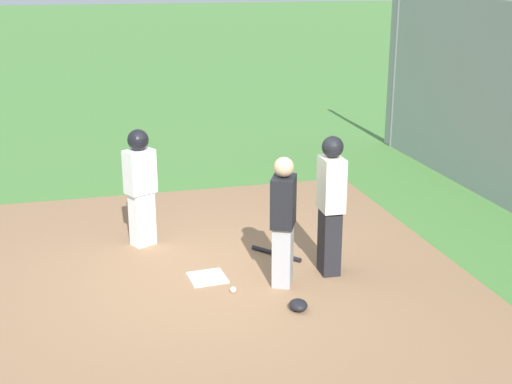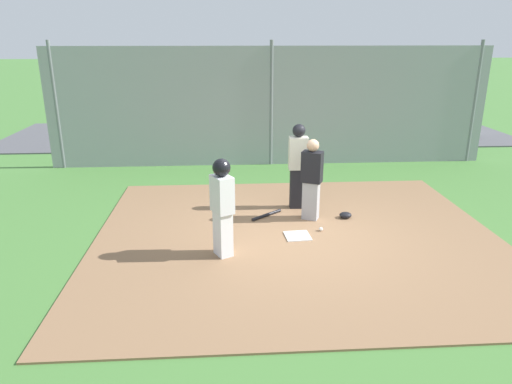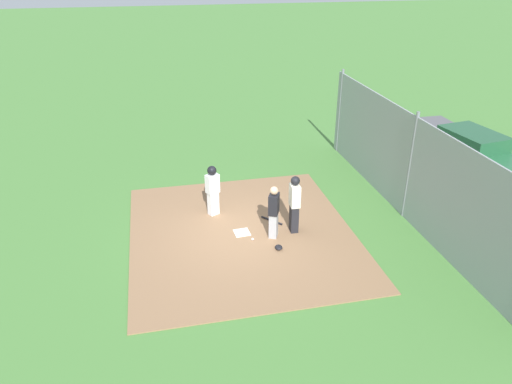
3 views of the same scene
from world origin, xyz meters
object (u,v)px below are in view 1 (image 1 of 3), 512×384
umpire (331,203)px  baseball_bat (276,254)px  runner (140,180)px  catcher_mask (298,305)px  home_plate (207,278)px  catcher (283,220)px  baseball (233,290)px

umpire → baseball_bat: size_ratio=2.28×
runner → baseball_bat: size_ratio=2.11×
runner → catcher_mask: bearing=4.5°
home_plate → umpire: umpire is taller
catcher → catcher_mask: bearing=113.1°
runner → baseball_bat: (-0.86, -1.66, -0.89)m
umpire → catcher: bearing=16.4°
baseball → catcher_mask: bearing=-135.1°
umpire → runner: size_ratio=1.08×
home_plate → runner: runner is taller
runner → home_plate: bearing=-1.0°
umpire → catcher_mask: 1.40m
baseball_bat → baseball: bearing=100.2°
baseball_bat → baseball: size_ratio=10.38×
umpire → catcher_mask: bearing=53.9°
catcher_mask → baseball: size_ratio=3.24×
catcher → baseball_bat: size_ratio=2.06×
home_plate → catcher_mask: size_ratio=1.83×
runner → baseball_bat: bearing=35.7°
home_plate → baseball_bat: (0.47, -1.02, 0.02)m
umpire → baseball_bat: umpire is taller
catcher_mask → baseball: bearing=44.9°
catcher → umpire: umpire is taller
baseball_bat → catcher_mask: 1.56m
baseball_bat → catcher: bearing=129.6°
home_plate → baseball_bat: bearing=-65.3°
umpire → baseball_bat: bearing=-52.4°
catcher → runner: 2.27m
catcher → runner: bearing=-23.6°
catcher → home_plate: bearing=1.1°
home_plate → baseball_bat: 1.12m
runner → catcher: bearing=14.3°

